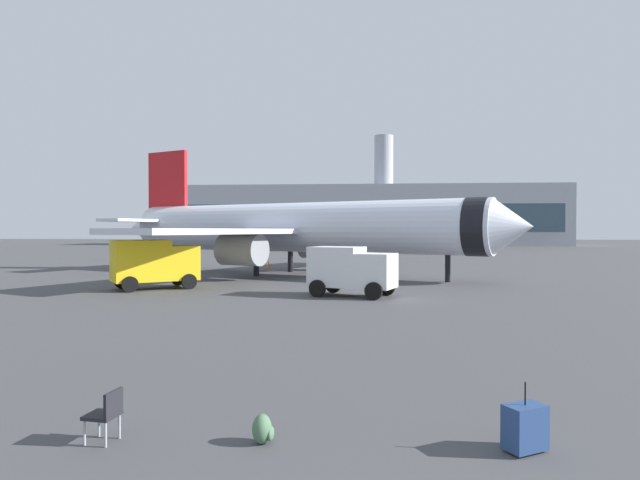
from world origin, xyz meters
The scene contains 9 objects.
airplane_at_gate centered at (-5.46, 38.99, 3.66)m, with size 33.78×31.06×10.50m.
service_truck centered at (-12.32, 28.16, 1.61)m, with size 5.20×4.55×2.90m.
cargo_van centered at (-0.63, 25.51, 1.45)m, with size 4.82×3.55×2.60m.
safety_cone_near centered at (-8.70, 46.60, 0.30)m, with size 0.44×0.44×0.62m.
safety_cone_mid centered at (-2.56, 49.35, 0.34)m, with size 0.44×0.44×0.70m.
rolling_suitcase centered at (2.54, 5.60, 0.39)m, with size 0.75×0.67×1.10m.
traveller_backpack centered at (-1.62, 5.60, 0.23)m, with size 0.36×0.40×0.48m.
gate_chair centered at (-4.20, 5.44, 0.50)m, with size 0.54×0.54×0.86m.
terminal_building centered at (-0.60, 126.29, 6.99)m, with size 92.44×17.20×25.71m.
Camera 1 is at (0.01, -3.14, 3.49)m, focal length 30.63 mm.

